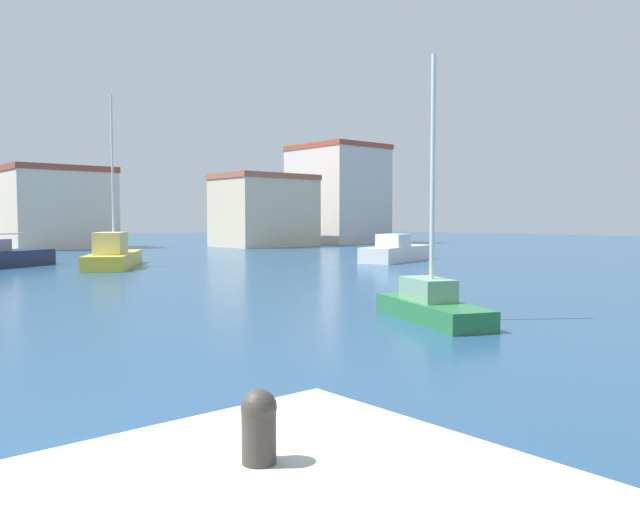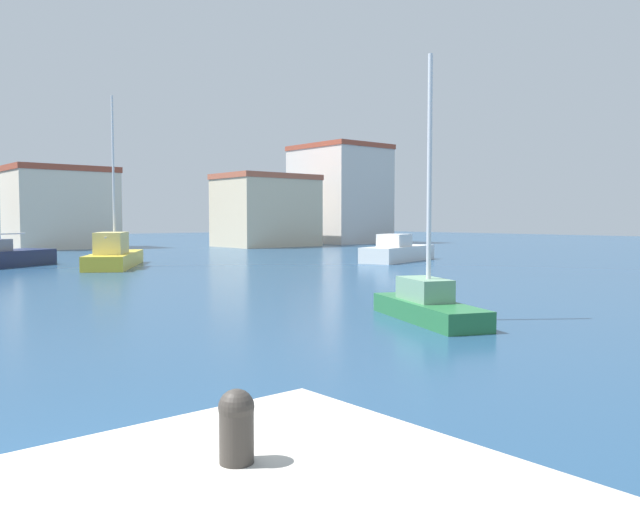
# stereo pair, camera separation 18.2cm
# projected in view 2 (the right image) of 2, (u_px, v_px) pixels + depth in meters

# --- Properties ---
(water) EXTENTS (160.00, 160.00, 0.00)m
(water) POSITION_uv_depth(u_px,v_px,m) (242.00, 273.00, 30.65)
(water) COLOR navy
(water) RESTS_ON ground
(mooring_bollard) EXTENTS (0.25, 0.25, 0.52)m
(mooring_bollard) POSITION_uv_depth(u_px,v_px,m) (236.00, 423.00, 4.45)
(mooring_bollard) COLOR #38332D
(mooring_bollard) RESTS_ON pier_quay
(sailboat_yellow_outer_mooring) EXTENTS (5.80, 7.60, 9.21)m
(sailboat_yellow_outer_mooring) POSITION_uv_depth(u_px,v_px,m) (114.00, 255.00, 34.62)
(sailboat_yellow_outer_mooring) COLOR gold
(sailboat_yellow_outer_mooring) RESTS_ON water
(motorboat_white_far_left) EXTENTS (6.91, 3.86, 1.68)m
(motorboat_white_far_left) POSITION_uv_depth(u_px,v_px,m) (398.00, 252.00, 39.40)
(motorboat_white_far_left) COLOR white
(motorboat_white_far_left) RESTS_ON water
(sailboat_green_center_channel) EXTENTS (2.81, 4.48, 6.75)m
(sailboat_green_center_channel) POSITION_uv_depth(u_px,v_px,m) (427.00, 303.00, 16.49)
(sailboat_green_center_channel) COLOR #28703D
(sailboat_green_center_channel) RESTS_ON water
(waterfront_apartments) EXTENTS (8.64, 5.88, 7.11)m
(waterfront_apartments) POSITION_uv_depth(u_px,v_px,m) (62.00, 208.00, 55.89)
(waterfront_apartments) COLOR beige
(waterfront_apartments) RESTS_ON ground
(warehouse_block) EXTENTS (8.75, 6.45, 6.73)m
(warehouse_block) POSITION_uv_depth(u_px,v_px,m) (266.00, 210.00, 60.34)
(warehouse_block) COLOR beige
(warehouse_block) RESTS_ON ground
(yacht_club) EXTENTS (7.77, 9.16, 10.43)m
(yacht_club) POSITION_uv_depth(u_px,v_px,m) (340.00, 194.00, 69.12)
(yacht_club) COLOR beige
(yacht_club) RESTS_ON ground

